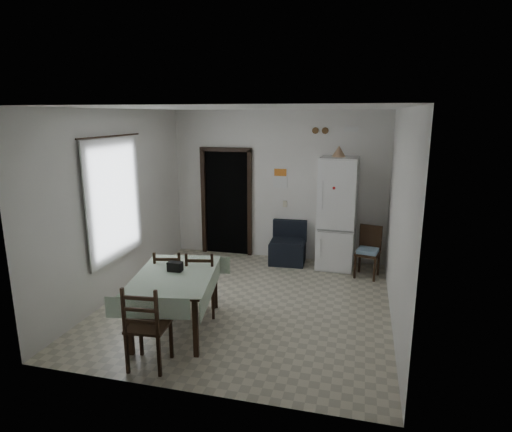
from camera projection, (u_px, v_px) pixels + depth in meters
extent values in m
plane|color=#C0B79C|center=(248.00, 302.00, 6.56)|extent=(4.50, 4.50, 0.00)
cube|color=black|center=(230.00, 201.00, 8.89)|extent=(0.90, 0.45, 2.10)
cube|color=black|center=(204.00, 202.00, 8.78)|extent=(0.08, 0.10, 2.18)
cube|color=black|center=(250.00, 205.00, 8.55)|extent=(0.08, 0.10, 2.18)
cube|color=black|center=(226.00, 149.00, 8.41)|extent=(1.06, 0.10, 0.08)
cube|color=silver|center=(108.00, 199.00, 6.52)|extent=(0.10, 1.20, 1.60)
cube|color=silver|center=(115.00, 200.00, 6.50)|extent=(0.02, 1.45, 1.85)
cylinder|color=black|center=(111.00, 136.00, 6.28)|extent=(0.02, 1.60, 0.02)
cube|color=white|center=(280.00, 177.00, 8.29)|extent=(0.28, 0.02, 0.40)
cube|color=orange|center=(280.00, 172.00, 8.26)|extent=(0.24, 0.01, 0.14)
cube|color=beige|center=(285.00, 204.00, 8.38)|extent=(0.08, 0.02, 0.12)
cylinder|color=brown|center=(315.00, 131.00, 7.92)|extent=(0.12, 0.03, 0.12)
cylinder|color=brown|center=(325.00, 131.00, 7.88)|extent=(0.12, 0.03, 0.12)
cube|color=white|center=(351.00, 129.00, 7.73)|extent=(0.25, 0.07, 0.09)
cone|color=tan|center=(339.00, 151.00, 7.62)|extent=(0.25, 0.25, 0.20)
cube|color=black|center=(175.00, 267.00, 5.66)|extent=(0.19, 0.12, 0.12)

